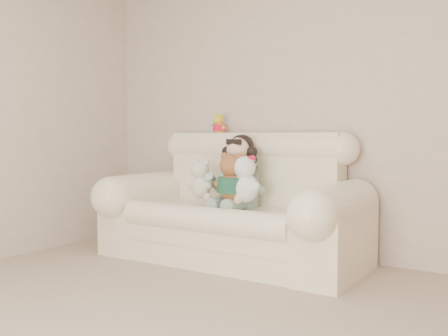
# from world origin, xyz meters

# --- Properties ---
(wall_back) EXTENTS (4.50, 0.00, 4.50)m
(wall_back) POSITION_xyz_m (0.00, 2.50, 1.30)
(wall_back) COLOR #BDA996
(wall_back) RESTS_ON ground
(sofa) EXTENTS (2.10, 0.95, 1.03)m
(sofa) POSITION_xyz_m (-0.65, 2.00, 0.52)
(sofa) COLOR #FFECCD
(sofa) RESTS_ON floor
(seated_child) EXTENTS (0.43, 0.50, 0.60)m
(seated_child) POSITION_xyz_m (-0.63, 2.08, 0.72)
(seated_child) COLOR #347559
(seated_child) RESTS_ON sofa
(brown_teddy) EXTENTS (0.30, 0.24, 0.44)m
(brown_teddy) POSITION_xyz_m (-0.57, 1.88, 0.72)
(brown_teddy) COLOR brown
(brown_teddy) RESTS_ON sofa
(white_cat) EXTENTS (0.32, 0.28, 0.42)m
(white_cat) POSITION_xyz_m (-0.46, 1.89, 0.71)
(white_cat) COLOR white
(white_cat) RESTS_ON sofa
(cream_teddy) EXTENTS (0.29, 0.26, 0.37)m
(cream_teddy) POSITION_xyz_m (-0.87, 1.89, 0.68)
(cream_teddy) COLOR #EFE6CF
(cream_teddy) RESTS_ON sofa
(yellow_mini_bear) EXTENTS (0.15, 0.13, 0.22)m
(yellow_mini_bear) POSITION_xyz_m (-1.00, 2.34, 1.12)
(yellow_mini_bear) COLOR yellow
(yellow_mini_bear) RESTS_ON sofa
(grey_mini_plush) EXTENTS (0.13, 0.12, 0.17)m
(grey_mini_plush) POSITION_xyz_m (-1.09, 2.38, 1.10)
(grey_mini_plush) COLOR silver
(grey_mini_plush) RESTS_ON sofa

